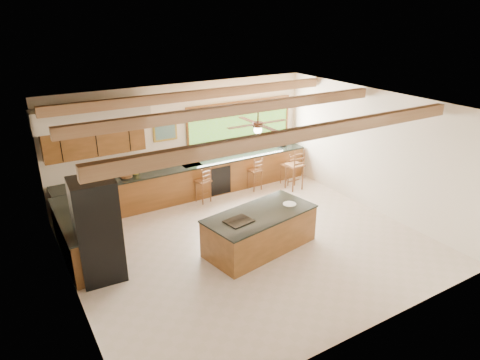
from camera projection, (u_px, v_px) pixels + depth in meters
ground at (249, 243)px, 9.33m from camera, size 7.20×7.20×0.00m
room_shell at (227, 139)px, 8.94m from camera, size 7.27×6.54×3.02m
counter_run at (169, 192)px, 10.77m from camera, size 7.12×3.10×1.27m
island at (260, 230)px, 9.00m from camera, size 2.54×1.52×0.85m
refrigerator at (97, 230)px, 7.82m from camera, size 0.81×0.79×1.99m
bar_stool_a at (204, 182)px, 11.07m from camera, size 0.42×0.42×0.97m
bar_stool_b at (256, 171)px, 11.84m from camera, size 0.37×0.37×0.94m
bar_stool_c at (296, 166)px, 11.81m from camera, size 0.43×0.43×1.19m
bar_stool_d at (289, 166)px, 12.24m from camera, size 0.42×0.42×0.95m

